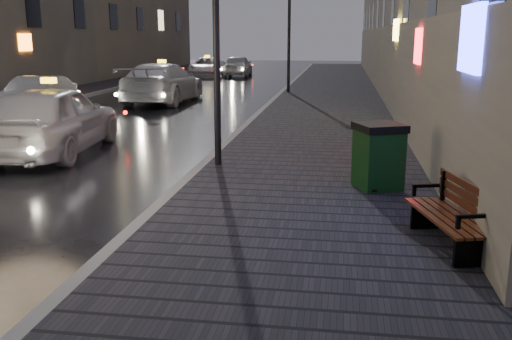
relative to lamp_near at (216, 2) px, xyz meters
The scene contains 14 objects.
sidewalk 15.52m from the lamp_near, 82.22° to the left, with size 4.60×58.00×0.15m, color black.
curb 15.39m from the lamp_near, 91.34° to the left, with size 0.20×58.00×0.15m, color slate.
sidewalk_far 18.65m from the lamp_near, 125.12° to the left, with size 2.40×58.00×0.15m, color black.
curb_far 17.95m from the lamp_near, 121.66° to the left, with size 0.20×58.00×0.15m, color slate.
building_far_c 36.45m from the lamp_near, 114.95° to the left, with size 6.00×22.00×11.00m, color #6B6051.
lamp_near is the anchor object (origin of this frame).
lamp_far 16.00m from the lamp_near, 90.00° to the left, with size 0.36×0.36×5.28m.
bench 6.58m from the lamp_near, 46.44° to the right, with size 0.97×1.77×0.86m.
trash_bin 4.50m from the lamp_near, 24.08° to the right, with size 1.01×1.01×1.17m.
taxi_near 5.24m from the lamp_near, 164.65° to the left, with size 2.03×5.05×1.72m, color silver.
car_left_mid 11.65m from the lamp_near, 137.75° to the left, with size 1.46×4.19×1.38m, color gray.
taxi_mid 13.39m from the lamp_near, 112.63° to the left, with size 2.36×5.80×1.68m, color silver.
taxi_far 28.35m from the lamp_near, 103.73° to the left, with size 2.22×4.82×1.34m, color silver.
car_far 28.68m from the lamp_near, 99.44° to the left, with size 1.75×4.35×1.48m, color #A6A8AF.
Camera 1 is at (4.41, -5.64, 2.85)m, focal length 40.00 mm.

